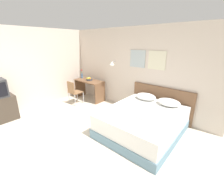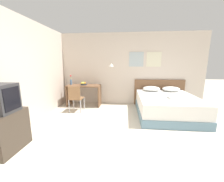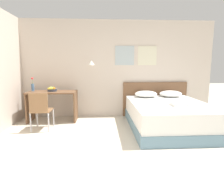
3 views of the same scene
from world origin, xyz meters
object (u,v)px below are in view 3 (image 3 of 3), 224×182
Objects in this scene: pillow_left at (146,94)px; folded_towel_near_foot at (179,104)px; bed at (168,116)px; fruit_bowl at (52,89)px; flower_vase at (33,86)px; desk at (53,100)px; desk_chair at (40,108)px; pillow_right at (171,94)px; headboard at (155,99)px.

folded_towel_near_foot is (0.43, -1.04, -0.05)m from pillow_left.
folded_towel_near_foot is (0.10, -0.30, 0.33)m from bed.
folded_towel_near_foot is 3.05m from fruit_bowl.
pillow_left reaches higher than bed.
bed is at bearing -13.13° from flower_vase.
desk is 0.71m from desk_chair.
pillow_right is 3.11m from desk.
flower_vase is at bearing 179.49° from pillow_left.
pillow_right is 1.65× the size of flower_vase.
headboard reaches higher than pillow_right.
headboard is at bearing 42.13° from pillow_left.
headboard is 0.49m from pillow_right.
desk_chair is at bearing -95.66° from desk.
folded_towel_near_foot is 1.28× the size of fruit_bowl.
desk_chair is (-2.51, -0.74, -0.18)m from pillow_left.
bed is 1.12× the size of headboard.
flower_vase is at bearing 162.42° from folded_towel_near_foot.
headboard is at bearing 94.06° from folded_towel_near_foot.
flower_vase is (-3.28, 0.76, 0.61)m from bed.
flower_vase is at bearing 172.68° from desk.
bed is 2.92m from fruit_bowl.
folded_towel_near_foot reaches higher than bed.
folded_towel_near_foot is at bearing -19.53° from fruit_bowl.
pillow_left is (-0.34, 0.74, 0.38)m from bed.
fruit_bowl is at bearing 165.56° from bed.
flower_vase is at bearing 119.48° from desk_chair.
fruit_bowl is (-3.11, -0.02, 0.14)m from pillow_right.
pillow_left reaches higher than folded_towel_near_foot.
pillow_right is (0.67, 0.00, 0.00)m from pillow_left.
pillow_left is 1.00× the size of pillow_right.
headboard reaches higher than bed.
fruit_bowl reaches higher than pillow_right.
pillow_left is 0.67m from pillow_right.
pillow_right is at bearing 0.42° from fruit_bowl.
bed is 0.90m from pillow_right.
bed is 0.90m from pillow_left.
bed is 0.46m from folded_towel_near_foot.
folded_towel_near_foot is 3.55m from flower_vase.
pillow_right is 3.62m from flower_vase.
headboard is (0.00, 1.04, 0.19)m from bed.
bed is 1.68× the size of desk.
desk_chair is 0.79m from fruit_bowl.
flower_vase is (-2.94, 0.03, 0.23)m from pillow_left.
fruit_bowl is at bearing -179.46° from pillow_left.
headboard is 1.50× the size of desk.
folded_towel_near_foot is 0.25× the size of desk.
desk is 1.41× the size of desk_chair.
bed is at bearing -114.48° from pillow_right.
pillow_right is at bearing -0.41° from flower_vase.
pillow_left and pillow_right have the same top height.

